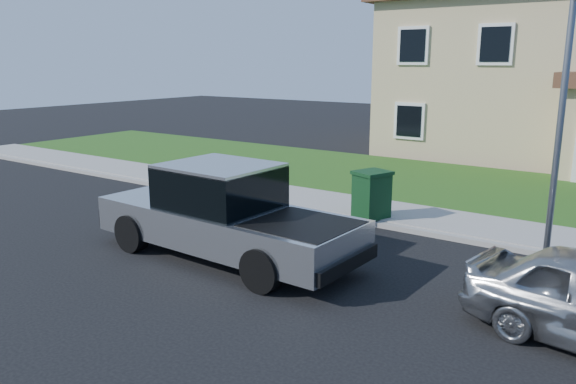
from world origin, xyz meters
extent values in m
plane|color=black|center=(0.00, 0.00, 0.00)|extent=(80.00, 80.00, 0.00)
cube|color=gray|center=(1.00, 2.90, 0.06)|extent=(40.00, 0.20, 0.12)
cube|color=gray|center=(1.00, 4.00, 0.07)|extent=(40.00, 2.00, 0.15)
cube|color=#1C4D16|center=(1.00, 8.50, 0.05)|extent=(40.00, 7.00, 0.10)
cube|color=tan|center=(0.00, 17.00, 3.20)|extent=(8.00, 9.00, 6.40)
cube|color=white|center=(-2.20, 12.45, 4.60)|extent=(1.30, 0.10, 1.50)
cube|color=white|center=(1.00, 12.45, 4.60)|extent=(1.30, 0.10, 1.50)
cube|color=black|center=(-2.20, 12.45, 1.60)|extent=(1.30, 0.10, 1.50)
cylinder|color=black|center=(-2.42, -1.80, 0.41)|extent=(0.83, 0.34, 0.82)
cylinder|color=black|center=(-2.35, 0.07, 0.41)|extent=(0.83, 0.34, 0.82)
cylinder|color=black|center=(1.20, -1.94, 0.41)|extent=(0.83, 0.34, 0.82)
cylinder|color=black|center=(1.27, -0.07, 0.41)|extent=(0.83, 0.34, 0.82)
cube|color=silver|center=(-0.50, -0.94, 0.70)|extent=(5.89, 2.26, 0.73)
cube|color=black|center=(-0.65, -0.93, 1.48)|extent=(2.21, 1.98, 0.87)
cube|color=silver|center=(-0.65, -0.93, 1.93)|extent=(2.21, 1.98, 0.08)
cube|color=black|center=(1.44, -1.01, 1.05)|extent=(1.90, 1.80, 0.06)
cube|color=black|center=(-3.43, -0.83, 0.56)|extent=(0.20, 1.94, 0.41)
cube|color=black|center=(2.43, -1.05, 0.51)|extent=(0.20, 1.94, 0.25)
cube|color=black|center=(-1.43, 0.20, 1.38)|extent=(0.13, 0.23, 0.18)
imported|color=tan|center=(-2.11, 0.80, 0.76)|extent=(0.64, 0.52, 1.51)
cylinder|color=tan|center=(-2.11, 0.80, 1.53)|extent=(0.40, 0.40, 0.04)
cylinder|color=tan|center=(-2.11, 0.80, 1.59)|extent=(0.20, 0.20, 0.14)
cube|color=#0E3316|center=(0.80, 3.10, 0.70)|extent=(0.88, 0.95, 1.10)
cube|color=#0E3316|center=(0.80, 3.10, 1.29)|extent=(0.96, 1.03, 0.09)
cylinder|color=slate|center=(5.12, 2.00, 2.57)|extent=(0.12, 0.12, 5.14)
camera|label=1|loc=(6.91, -9.33, 4.01)|focal=35.00mm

